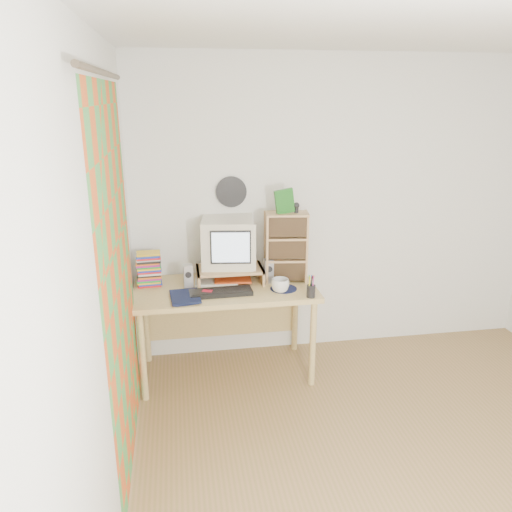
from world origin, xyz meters
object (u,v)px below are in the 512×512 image
object	(u,v)px
keyboard	(221,292)
dvd_stack	(149,270)
diary	(171,297)
mug	(280,285)
desk	(224,300)
cd_rack	(286,247)
crt_monitor	(228,243)

from	to	relation	value
keyboard	dvd_stack	bearing A→B (deg)	150.22
keyboard	diary	distance (m)	0.37
mug	keyboard	bearing A→B (deg)	176.67
desk	cd_rack	distance (m)	0.65
keyboard	desk	bearing A→B (deg)	75.84
keyboard	cd_rack	world-z (taller)	cd_rack
diary	cd_rack	bearing A→B (deg)	12.16
cd_rack	diary	bearing A→B (deg)	-155.95
keyboard	cd_rack	xyz separation A→B (m)	(0.55, 0.22, 0.26)
dvd_stack	diary	size ratio (longest dim) A/B	0.98
crt_monitor	keyboard	distance (m)	0.43
desk	mug	bearing A→B (deg)	-30.17
crt_monitor	desk	bearing A→B (deg)	-111.91
crt_monitor	cd_rack	distance (m)	0.46
desk	mug	size ratio (longest dim) A/B	10.41
crt_monitor	dvd_stack	bearing A→B (deg)	-170.77
desk	dvd_stack	distance (m)	0.64
keyboard	mug	distance (m)	0.45
keyboard	mug	bearing A→B (deg)	-5.48
cd_rack	mug	bearing A→B (deg)	-103.96
desk	diary	world-z (taller)	diary
diary	crt_monitor	bearing A→B (deg)	32.02
cd_rack	diary	xyz separation A→B (m)	(-0.92, -0.27, -0.25)
desk	cd_rack	world-z (taller)	cd_rack
desk	crt_monitor	bearing A→B (deg)	60.28
dvd_stack	mug	world-z (taller)	dvd_stack
keyboard	diary	size ratio (longest dim) A/B	1.82
desk	cd_rack	bearing A→B (deg)	1.78
crt_monitor	cd_rack	xyz separation A→B (m)	(0.45, -0.07, -0.03)
mug	desk	bearing A→B (deg)	149.83
desk	crt_monitor	distance (m)	0.45
keyboard	diary	bearing A→B (deg)	-175.11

